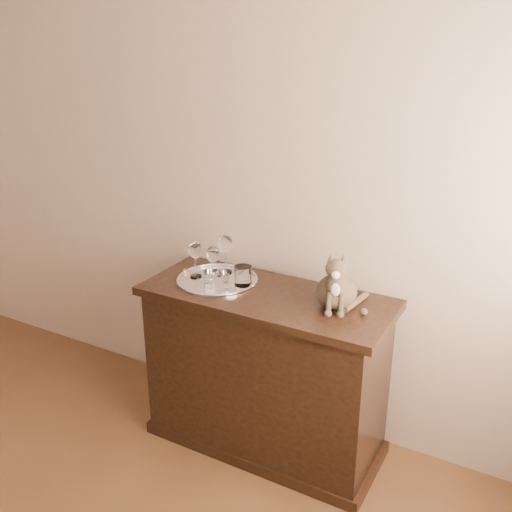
{
  "coord_description": "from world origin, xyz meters",
  "views": [
    {
      "loc": [
        1.74,
        -0.22,
        1.96
      ],
      "look_at": [
        0.54,
        1.95,
        1.02
      ],
      "focal_mm": 40.0,
      "sensor_mm": 36.0,
      "label": 1
    }
  ],
  "objects_px": {
    "wine_glass_b": "(226,254)",
    "tumbler_c": "(243,276)",
    "tray": "(217,281)",
    "wine_glass_c": "(195,259)",
    "tumbler_a": "(221,281)",
    "tumbler_b": "(211,279)",
    "cat": "(337,277)",
    "sideboard": "(265,371)",
    "wine_glass_d": "(213,263)"
  },
  "relations": [
    {
      "from": "wine_glass_b",
      "to": "tumbler_c",
      "type": "distance_m",
      "value": 0.19
    },
    {
      "from": "tumbler_c",
      "to": "wine_glass_b",
      "type": "bearing_deg",
      "value": 148.63
    },
    {
      "from": "tray",
      "to": "wine_glass_b",
      "type": "relative_size",
      "value": 2.02
    },
    {
      "from": "wine_glass_c",
      "to": "tumbler_a",
      "type": "bearing_deg",
      "value": -20.86
    },
    {
      "from": "wine_glass_c",
      "to": "tray",
      "type": "bearing_deg",
      "value": 7.25
    },
    {
      "from": "tray",
      "to": "wine_glass_c",
      "type": "bearing_deg",
      "value": -172.75
    },
    {
      "from": "wine_glass_c",
      "to": "tumbler_a",
      "type": "height_order",
      "value": "wine_glass_c"
    },
    {
      "from": "tray",
      "to": "wine_glass_b",
      "type": "xyz_separation_m",
      "value": [
        -0.02,
        0.11,
        0.1
      ]
    },
    {
      "from": "tumbler_b",
      "to": "wine_glass_b",
      "type": "bearing_deg",
      "value": 100.19
    },
    {
      "from": "wine_glass_b",
      "to": "cat",
      "type": "height_order",
      "value": "cat"
    },
    {
      "from": "tray",
      "to": "cat",
      "type": "bearing_deg",
      "value": 2.78
    },
    {
      "from": "tumbler_a",
      "to": "tumbler_c",
      "type": "xyz_separation_m",
      "value": [
        0.06,
        0.1,
        0.0
      ]
    },
    {
      "from": "sideboard",
      "to": "wine_glass_b",
      "type": "distance_m",
      "value": 0.62
    },
    {
      "from": "wine_glass_d",
      "to": "wine_glass_b",
      "type": "bearing_deg",
      "value": 89.61
    },
    {
      "from": "tray",
      "to": "tumbler_b",
      "type": "relative_size",
      "value": 4.89
    },
    {
      "from": "wine_glass_d",
      "to": "tumbler_a",
      "type": "relative_size",
      "value": 1.96
    },
    {
      "from": "wine_glass_c",
      "to": "cat",
      "type": "relative_size",
      "value": 0.66
    },
    {
      "from": "tumbler_b",
      "to": "cat",
      "type": "height_order",
      "value": "cat"
    },
    {
      "from": "sideboard",
      "to": "tumbler_b",
      "type": "bearing_deg",
      "value": -164.6
    },
    {
      "from": "cat",
      "to": "wine_glass_d",
      "type": "bearing_deg",
      "value": 165.66
    },
    {
      "from": "sideboard",
      "to": "wine_glass_c",
      "type": "xyz_separation_m",
      "value": [
        -0.39,
        -0.01,
        0.53
      ]
    },
    {
      "from": "tumbler_a",
      "to": "tumbler_c",
      "type": "height_order",
      "value": "tumbler_c"
    },
    {
      "from": "sideboard",
      "to": "cat",
      "type": "height_order",
      "value": "cat"
    },
    {
      "from": "tray",
      "to": "tumbler_b",
      "type": "distance_m",
      "value": 0.09
    },
    {
      "from": "tumbler_a",
      "to": "tumbler_b",
      "type": "xyz_separation_m",
      "value": [
        -0.06,
        0.01,
        -0.0
      ]
    },
    {
      "from": "tray",
      "to": "wine_glass_b",
      "type": "distance_m",
      "value": 0.15
    },
    {
      "from": "wine_glass_c",
      "to": "tumbler_b",
      "type": "xyz_separation_m",
      "value": [
        0.13,
        -0.06,
        -0.05
      ]
    },
    {
      "from": "wine_glass_b",
      "to": "sideboard",
      "type": "bearing_deg",
      "value": -21.45
    },
    {
      "from": "cat",
      "to": "wine_glass_b",
      "type": "bearing_deg",
      "value": 155.51
    },
    {
      "from": "wine_glass_d",
      "to": "tumbler_a",
      "type": "bearing_deg",
      "value": -41.46
    },
    {
      "from": "tumbler_a",
      "to": "tumbler_b",
      "type": "distance_m",
      "value": 0.06
    },
    {
      "from": "tray",
      "to": "tumbler_a",
      "type": "xyz_separation_m",
      "value": [
        0.08,
        -0.09,
        0.05
      ]
    },
    {
      "from": "wine_glass_b",
      "to": "tumbler_c",
      "type": "relative_size",
      "value": 2.08
    },
    {
      "from": "tray",
      "to": "tumbler_c",
      "type": "distance_m",
      "value": 0.15
    },
    {
      "from": "wine_glass_c",
      "to": "tumbler_c",
      "type": "distance_m",
      "value": 0.26
    },
    {
      "from": "wine_glass_b",
      "to": "cat",
      "type": "relative_size",
      "value": 0.7
    },
    {
      "from": "tray",
      "to": "tumbler_c",
      "type": "xyz_separation_m",
      "value": [
        0.14,
        0.01,
        0.05
      ]
    },
    {
      "from": "tumbler_a",
      "to": "wine_glass_c",
      "type": "bearing_deg",
      "value": 159.14
    },
    {
      "from": "wine_glass_d",
      "to": "tumbler_a",
      "type": "height_order",
      "value": "wine_glass_d"
    },
    {
      "from": "tumbler_a",
      "to": "tray",
      "type": "bearing_deg",
      "value": 131.15
    },
    {
      "from": "tray",
      "to": "tumbler_a",
      "type": "bearing_deg",
      "value": -48.85
    },
    {
      "from": "tray",
      "to": "tumbler_c",
      "type": "relative_size",
      "value": 4.2
    },
    {
      "from": "wine_glass_b",
      "to": "tumbler_c",
      "type": "bearing_deg",
      "value": -31.37
    },
    {
      "from": "tray",
      "to": "tumbler_b",
      "type": "xyz_separation_m",
      "value": [
        0.02,
        -0.08,
        0.04
      ]
    },
    {
      "from": "tumbler_b",
      "to": "tumbler_c",
      "type": "bearing_deg",
      "value": 36.44
    },
    {
      "from": "cat",
      "to": "tumbler_c",
      "type": "bearing_deg",
      "value": 164.74
    },
    {
      "from": "wine_glass_b",
      "to": "tumbler_b",
      "type": "relative_size",
      "value": 2.43
    },
    {
      "from": "tumbler_b",
      "to": "cat",
      "type": "xyz_separation_m",
      "value": [
        0.6,
        0.11,
        0.09
      ]
    },
    {
      "from": "wine_glass_b",
      "to": "wine_glass_d",
      "type": "relative_size",
      "value": 1.12
    },
    {
      "from": "wine_glass_d",
      "to": "tumbler_b",
      "type": "height_order",
      "value": "wine_glass_d"
    }
  ]
}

